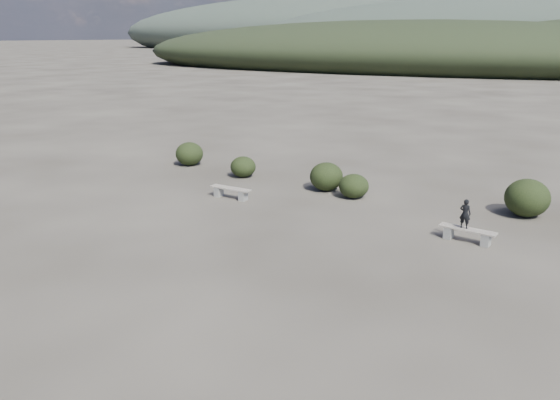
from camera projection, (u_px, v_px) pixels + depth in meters
The scene contains 9 objects.
ground at pixel (231, 278), 13.96m from camera, with size 1200.00×1200.00×0.00m, color #312D26.
bench_left at pixel (231, 192), 20.75m from camera, with size 1.70×0.38×0.42m.
bench_right at pixel (467, 234), 16.37m from camera, with size 1.71×0.54×0.42m.
seated_person at pixel (465, 214), 16.26m from camera, with size 0.33×0.22×0.90m, color black.
shrub_a at pixel (243, 167), 23.86m from camera, with size 1.11×1.11×0.91m, color black.
shrub_b at pixel (326, 177), 21.76m from camera, with size 1.32×1.32×1.14m, color black.
shrub_c at pixel (354, 186), 20.80m from camera, with size 1.15×1.15×0.92m, color black.
shrub_d at pixel (527, 198), 18.61m from camera, with size 1.49×1.49×1.30m, color black.
shrub_f at pixel (189, 154), 26.02m from camera, with size 1.31×1.31×1.11m, color black.
Camera 1 is at (7.30, -10.57, 5.97)m, focal length 35.00 mm.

